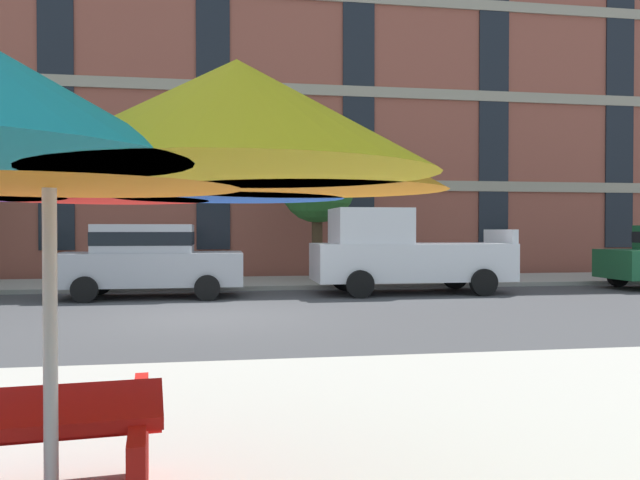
% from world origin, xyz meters
% --- Properties ---
extents(ground_plane, '(120.00, 120.00, 0.00)m').
position_xyz_m(ground_plane, '(0.00, 0.00, 0.00)').
color(ground_plane, '#424244').
extents(sidewalk_far, '(56.00, 3.60, 0.12)m').
position_xyz_m(sidewalk_far, '(0.00, 6.80, 0.06)').
color(sidewalk_far, '#9E998E').
rests_on(sidewalk_far, ground).
extents(apartment_building, '(44.32, 12.08, 16.00)m').
position_xyz_m(apartment_building, '(0.00, 14.99, 8.00)').
color(apartment_building, '#934C3D').
rests_on(apartment_building, ground).
extents(sedan_silver, '(4.40, 1.98, 1.78)m').
position_xyz_m(sedan_silver, '(-1.50, 3.70, 0.95)').
color(sedan_silver, '#A8AAB2').
rests_on(sedan_silver, ground).
extents(pickup_white, '(5.10, 2.12, 2.20)m').
position_xyz_m(pickup_white, '(4.90, 3.70, 1.03)').
color(pickup_white, silver).
rests_on(pickup_white, ground).
extents(street_tree_middle, '(2.31, 2.47, 4.26)m').
position_xyz_m(street_tree_middle, '(3.18, 6.81, 3.05)').
color(street_tree_middle, '#4C3823').
rests_on(street_tree_middle, ground).
extents(patio_umbrella, '(3.48, 3.48, 2.28)m').
position_xyz_m(patio_umbrella, '(-0.49, -9.00, 2.02)').
color(patio_umbrella, silver).
rests_on(patio_umbrella, ground).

